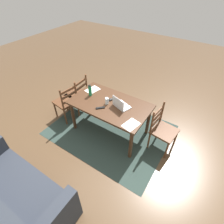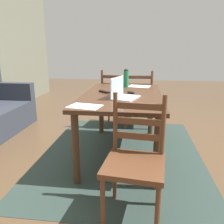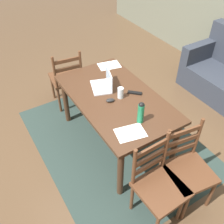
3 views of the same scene
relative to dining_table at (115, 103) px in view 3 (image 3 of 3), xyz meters
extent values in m
plane|color=brown|center=(0.00, 0.00, -0.67)|extent=(14.00, 14.00, 0.00)
cube|color=#283833|center=(0.00, 0.00, -0.66)|extent=(2.51, 1.94, 0.01)
cube|color=#422819|center=(0.00, 0.00, 0.07)|extent=(1.58, 0.92, 0.04)
cylinder|color=#422819|center=(-0.71, -0.38, -0.31)|extent=(0.07, 0.07, 0.72)
cylinder|color=#422819|center=(0.71, -0.38, -0.31)|extent=(0.07, 0.07, 0.72)
cylinder|color=#422819|center=(-0.71, 0.38, -0.31)|extent=(0.07, 0.07, 0.72)
cylinder|color=#422819|center=(0.71, 0.38, -0.31)|extent=(0.07, 0.07, 0.72)
cube|color=#56331E|center=(-1.12, -0.18, -0.22)|extent=(0.49, 0.49, 0.04)
cylinder|color=#56331E|center=(-1.33, -0.35, -0.45)|extent=(0.04, 0.04, 0.43)
cylinder|color=#56331E|center=(-1.29, 0.03, -0.45)|extent=(0.04, 0.04, 0.43)
cylinder|color=#56331E|center=(-0.95, -0.39, -0.45)|extent=(0.04, 0.04, 0.43)
cylinder|color=#56331E|center=(-0.91, -0.02, -0.45)|extent=(0.04, 0.04, 0.43)
cylinder|color=#56331E|center=(-0.94, -0.39, 0.03)|extent=(0.04, 0.04, 0.50)
cylinder|color=#56331E|center=(-0.90, -0.02, 0.03)|extent=(0.04, 0.04, 0.50)
cube|color=#56331E|center=(-0.92, -0.21, -0.07)|extent=(0.06, 0.36, 0.05)
cube|color=#56331E|center=(-0.92, -0.21, 0.06)|extent=(0.06, 0.36, 0.05)
cube|color=#56331E|center=(-0.92, -0.21, 0.18)|extent=(0.06, 0.36, 0.05)
cube|color=#56331E|center=(1.12, -0.18, -0.22)|extent=(0.46, 0.46, 0.04)
cylinder|color=#56331E|center=(1.30, 0.01, -0.45)|extent=(0.04, 0.04, 0.43)
cylinder|color=#56331E|center=(0.92, 0.00, -0.45)|extent=(0.04, 0.04, 0.43)
cylinder|color=#56331E|center=(0.94, -0.38, -0.45)|extent=(0.04, 0.04, 0.43)
cylinder|color=#56331E|center=(0.91, 0.00, 0.03)|extent=(0.04, 0.04, 0.50)
cylinder|color=#56331E|center=(0.93, -0.38, 0.03)|extent=(0.04, 0.04, 0.50)
cube|color=#56331E|center=(0.92, -0.19, -0.07)|extent=(0.04, 0.36, 0.05)
cube|color=#56331E|center=(0.92, -0.19, 0.06)|extent=(0.04, 0.36, 0.05)
cube|color=#56331E|center=(0.92, -0.19, 0.18)|extent=(0.04, 0.36, 0.05)
cube|color=#56331E|center=(1.12, 0.18, -0.22)|extent=(0.50, 0.50, 0.04)
cylinder|color=#56331E|center=(1.33, 0.35, -0.45)|extent=(0.04, 0.04, 0.43)
cylinder|color=#56331E|center=(1.28, -0.03, -0.45)|extent=(0.04, 0.04, 0.43)
cylinder|color=#56331E|center=(0.96, 0.40, -0.45)|extent=(0.04, 0.04, 0.43)
cylinder|color=#56331E|center=(0.91, 0.02, -0.45)|extent=(0.04, 0.04, 0.43)
cylinder|color=#56331E|center=(0.95, 0.40, 0.03)|extent=(0.04, 0.04, 0.50)
cylinder|color=#56331E|center=(0.90, 0.02, 0.03)|extent=(0.04, 0.04, 0.50)
cube|color=#56331E|center=(0.92, 0.21, -0.07)|extent=(0.07, 0.36, 0.05)
cube|color=#56331E|center=(0.92, 0.21, 0.06)|extent=(0.07, 0.36, 0.05)
cube|color=#56331E|center=(0.92, 0.21, 0.18)|extent=(0.07, 0.36, 0.05)
cube|color=#2D333D|center=(-0.54, 2.06, -0.12)|extent=(0.16, 0.80, 0.30)
cube|color=silver|center=(-0.24, -0.06, 0.10)|extent=(0.37, 0.31, 0.02)
cube|color=silver|center=(-0.21, 0.04, 0.22)|extent=(0.31, 0.11, 0.21)
cube|color=#A5CCEA|center=(-0.21, 0.03, 0.22)|extent=(0.28, 0.10, 0.19)
cylinder|color=#197247|center=(0.50, -0.01, 0.21)|extent=(0.07, 0.07, 0.22)
sphere|color=black|center=(0.50, -0.01, 0.32)|extent=(0.06, 0.06, 0.06)
cylinder|color=silver|center=(0.05, 0.04, 0.16)|extent=(0.07, 0.07, 0.13)
ellipsoid|color=black|center=(0.05, -0.10, 0.11)|extent=(0.09, 0.11, 0.03)
cube|color=black|center=(0.07, 0.23, 0.10)|extent=(0.15, 0.15, 0.02)
cube|color=white|center=(0.59, -0.19, 0.10)|extent=(0.27, 0.33, 0.00)
cube|color=white|center=(-0.64, 0.30, 0.10)|extent=(0.27, 0.33, 0.00)
camera|label=1|loc=(-1.56, 2.29, 2.25)|focal=28.39mm
camera|label=2|loc=(-2.66, -0.21, 0.62)|focal=36.92mm
camera|label=3|loc=(2.03, -1.29, 1.95)|focal=41.16mm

